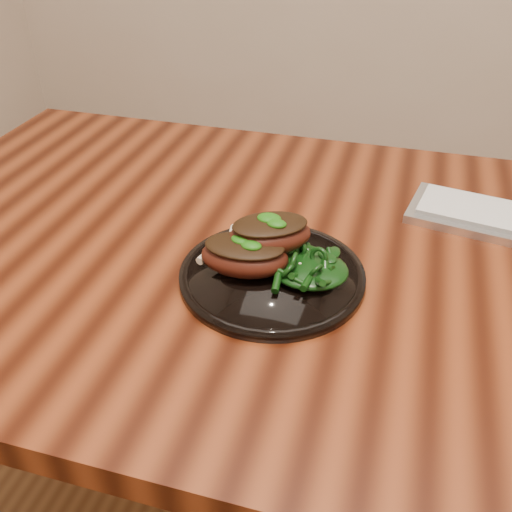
{
  "coord_description": "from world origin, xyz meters",
  "views": [
    {
      "loc": [
        -0.01,
        -0.67,
        1.21
      ],
      "look_at": [
        -0.18,
        -0.07,
        0.78
      ],
      "focal_mm": 40.0,
      "sensor_mm": 36.0,
      "label": 1
    }
  ],
  "objects_px": {
    "desk": "(386,310)",
    "lamb_chop_front": "(244,255)",
    "plate": "(272,275)",
    "greens_heap": "(309,265)"
  },
  "relations": [
    {
      "from": "plate",
      "to": "lamb_chop_front",
      "type": "distance_m",
      "value": 0.05
    },
    {
      "from": "desk",
      "to": "lamb_chop_front",
      "type": "bearing_deg",
      "value": -154.9
    },
    {
      "from": "desk",
      "to": "plate",
      "type": "distance_m",
      "value": 0.19
    },
    {
      "from": "desk",
      "to": "greens_heap",
      "type": "relative_size",
      "value": 15.62
    },
    {
      "from": "plate",
      "to": "greens_heap",
      "type": "xyz_separation_m",
      "value": [
        0.05,
        0.0,
        0.02
      ]
    },
    {
      "from": "desk",
      "to": "plate",
      "type": "bearing_deg",
      "value": -152.44
    },
    {
      "from": "lamb_chop_front",
      "to": "plate",
      "type": "bearing_deg",
      "value": 13.45
    },
    {
      "from": "greens_heap",
      "to": "plate",
      "type": "bearing_deg",
      "value": -174.81
    },
    {
      "from": "plate",
      "to": "lamb_chop_front",
      "type": "height_order",
      "value": "lamb_chop_front"
    },
    {
      "from": "desk",
      "to": "lamb_chop_front",
      "type": "xyz_separation_m",
      "value": [
        -0.19,
        -0.09,
        0.12
      ]
    }
  ]
}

